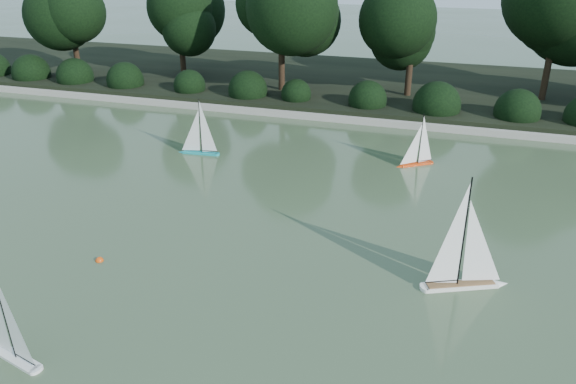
{
  "coord_description": "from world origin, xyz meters",
  "views": [
    {
      "loc": [
        2.61,
        -6.3,
        4.81
      ],
      "look_at": [
        -0.1,
        2.35,
        0.7
      ],
      "focal_mm": 35.0,
      "sensor_mm": 36.0,
      "label": 1
    }
  ],
  "objects": [
    {
      "name": "ground",
      "position": [
        0.0,
        0.0,
        0.0
      ],
      "size": [
        80.0,
        80.0,
        0.0
      ],
      "primitive_type": "plane",
      "color": "#37492B",
      "rests_on": "ground"
    },
    {
      "name": "sailboat_white_b",
      "position": [
        3.06,
        1.32,
        0.3
      ],
      "size": [
        1.34,
        0.76,
        1.91
      ],
      "color": "white",
      "rests_on": "ground"
    },
    {
      "name": "race_buoy",
      "position": [
        -2.69,
        0.3,
        0.0
      ],
      "size": [
        0.13,
        0.13,
        0.13
      ],
      "primitive_type": "sphere",
      "color": "#DD470B",
      "rests_on": "ground"
    },
    {
      "name": "shrub_hedge",
      "position": [
        0.0,
        9.9,
        0.45
      ],
      "size": [
        29.1,
        1.1,
        1.1
      ],
      "color": "black",
      "rests_on": "ground"
    },
    {
      "name": "pond_coping",
      "position": [
        0.0,
        9.0,
        0.09
      ],
      "size": [
        40.0,
        0.35,
        0.18
      ],
      "primitive_type": "cube",
      "color": "gray",
      "rests_on": "ground"
    },
    {
      "name": "far_bank",
      "position": [
        0.0,
        13.0,
        0.15
      ],
      "size": [
        40.0,
        8.0,
        0.3
      ],
      "primitive_type": "cube",
      "color": "black",
      "rests_on": "ground"
    },
    {
      "name": "tree_line",
      "position": [
        1.23,
        11.44,
        2.64
      ],
      "size": [
        26.31,
        3.93,
        4.39
      ],
      "color": "black",
      "rests_on": "ground"
    },
    {
      "name": "sailboat_orange",
      "position": [
        1.77,
        6.14,
        0.21
      ],
      "size": [
        0.86,
        0.66,
        1.32
      ],
      "color": "#E93D0B",
      "rests_on": "ground"
    },
    {
      "name": "sailboat_white_a",
      "position": [
        -2.41,
        -2.02,
        0.24
      ],
      "size": [
        1.09,
        0.43,
        1.5
      ],
      "color": "white",
      "rests_on": "ground"
    },
    {
      "name": "sailboat_teal",
      "position": [
        -3.37,
        5.34,
        0.23
      ],
      "size": [
        1.08,
        0.27,
        1.47
      ],
      "color": "teal",
      "rests_on": "ground"
    }
  ]
}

